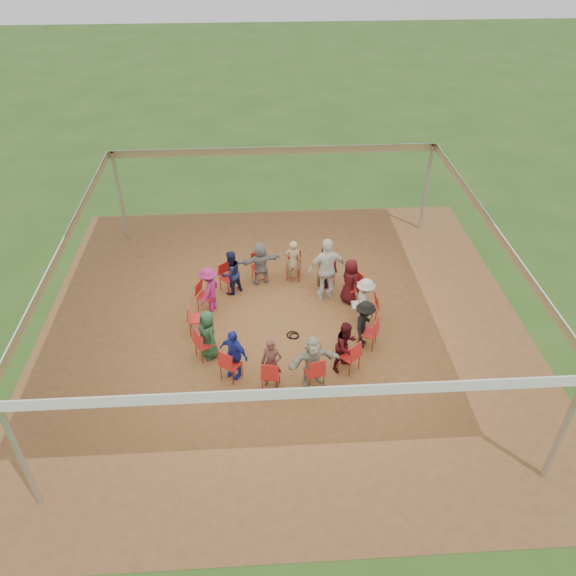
{
  "coord_description": "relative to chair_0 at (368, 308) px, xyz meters",
  "views": [
    {
      "loc": [
        -0.59,
        -11.61,
        9.78
      ],
      "look_at": [
        0.14,
        0.3,
        1.06
      ],
      "focal_mm": 35.0,
      "sensor_mm": 36.0,
      "label": 1
    }
  ],
  "objects": [
    {
      "name": "chair_2",
      "position": [
        -0.93,
        1.76,
        0.0
      ],
      "size": [
        0.6,
        0.6,
        0.9
      ],
      "primitive_type": null,
      "rotation": [
        0.0,
        0.0,
        2.51
      ],
      "color": "red",
      "rests_on": "ground"
    },
    {
      "name": "chair_9",
      "position": [
        -3.64,
        -1.94,
        0.0
      ],
      "size": [
        0.6,
        0.6,
        0.9
      ],
      "primitive_type": null,
      "rotation": [
        0.0,
        0.0,
        -0.63
      ],
      "color": "red",
      "rests_on": "ground"
    },
    {
      "name": "person_seated_4",
      "position": [
        -2.86,
        2.0,
        0.24
      ],
      "size": [
        1.35,
        0.79,
        1.37
      ],
      "primitive_type": "imported",
      "rotation": [
        0.0,
        0.0,
        -2.88
      ],
      "color": "gray",
      "rests_on": "ground"
    },
    {
      "name": "chair_0",
      "position": [
        0.0,
        0.0,
        0.0
      ],
      "size": [
        0.46,
        0.44,
        0.9
      ],
      "primitive_type": null,
      "rotation": [
        0.0,
        0.0,
        1.61
      ],
      "color": "red",
      "rests_on": "ground"
    },
    {
      "name": "person_seated_1",
      "position": [
        -0.37,
        0.93,
        0.24
      ],
      "size": [
        0.65,
        0.77,
        1.37
      ],
      "primitive_type": "imported",
      "rotation": [
        0.0,
        0.0,
        2.06
      ],
      "color": "#390A0F",
      "rests_on": "ground"
    },
    {
      "name": "chair_10",
      "position": [
        -2.71,
        -2.34,
        0.0
      ],
      "size": [
        0.49,
        0.51,
        0.9
      ],
      "primitive_type": null,
      "rotation": [
        0.0,
        0.0,
        -0.18
      ],
      "color": "red",
      "rests_on": "ground"
    },
    {
      "name": "laptop",
      "position": [
        -0.28,
        -0.01,
        0.2
      ],
      "size": [
        0.29,
        0.36,
        0.24
      ],
      "rotation": [
        0.0,
        0.0,
        1.61
      ],
      "color": "#B7B7BC",
      "rests_on": "ground"
    },
    {
      "name": "person_seated_2",
      "position": [
        -1.0,
        1.66,
        0.24
      ],
      "size": [
        0.89,
        0.81,
        1.37
      ],
      "primitive_type": "imported",
      "rotation": [
        0.0,
        0.0,
        2.51
      ],
      "color": "black",
      "rests_on": "ground"
    },
    {
      "name": "chair_6",
      "position": [
        -4.39,
        0.82,
        0.0
      ],
      "size": [
        0.57,
        0.56,
        0.9
      ],
      "primitive_type": null,
      "rotation": [
        0.0,
        0.0,
        -1.98
      ],
      "color": "red",
      "rests_on": "ground"
    },
    {
      "name": "person_seated_7",
      "position": [
        -4.21,
        -1.11,
        0.24
      ],
      "size": [
        0.65,
        0.77,
        1.37
      ],
      "primitive_type": "imported",
      "rotation": [
        0.0,
        0.0,
        -1.08
      ],
      "color": "#22472C",
      "rests_on": "ground"
    },
    {
      "name": "person_seated_3",
      "position": [
        -1.89,
        2.04,
        0.24
      ],
      "size": [
        0.55,
        0.41,
        1.37
      ],
      "primitive_type": "imported",
      "rotation": [
        0.0,
        0.0,
        2.96
      ],
      "color": "#978A5E",
      "rests_on": "ground"
    },
    {
      "name": "chair_1",
      "position": [
        -0.27,
        0.98,
        0.0
      ],
      "size": [
        0.59,
        0.58,
        0.9
      ],
      "primitive_type": null,
      "rotation": [
        0.0,
        0.0,
        2.06
      ],
      "color": "red",
      "rests_on": "ground"
    },
    {
      "name": "person_seated_10",
      "position": [
        -1.72,
        -2.19,
        0.24
      ],
      "size": [
        1.35,
        0.79,
        1.37
      ],
      "primitive_type": "imported",
      "rotation": [
        0.0,
        0.0,
        0.26
      ],
      "color": "#A09E8C",
      "rests_on": "ground"
    },
    {
      "name": "person_seated_8",
      "position": [
        -3.57,
        -1.84,
        0.24
      ],
      "size": [
        0.89,
        0.81,
        1.37
      ],
      "primitive_type": "imported",
      "rotation": [
        0.0,
        0.0,
        -0.63
      ],
      "color": "#202B96",
      "rests_on": "ground"
    },
    {
      "name": "dirt_patch",
      "position": [
        -2.29,
        -0.09,
        -0.44
      ],
      "size": [
        13.0,
        13.0,
        0.0
      ],
      "primitive_type": "plane",
      "color": "brown",
      "rests_on": "ground"
    },
    {
      "name": "standing_person",
      "position": [
        -1.0,
        1.15,
        0.52
      ],
      "size": [
        1.2,
        0.72,
        1.93
      ],
      "primitive_type": "imported",
      "rotation": [
        0.0,
        0.0,
        3.28
      ],
      "color": "silver",
      "rests_on": "ground"
    },
    {
      "name": "person_seated_9",
      "position": [
        -2.69,
        -2.23,
        0.24
      ],
      "size": [
        0.55,
        0.41,
        1.37
      ],
      "primitive_type": "imported",
      "rotation": [
        0.0,
        0.0,
        -0.18
      ],
      "color": "brown",
      "rests_on": "ground"
    },
    {
      "name": "person_seated_0",
      "position": [
        -0.12,
        -0.0,
        0.24
      ],
      "size": [
        0.47,
        0.9,
        1.37
      ],
      "primitive_type": "imported",
      "rotation": [
        0.0,
        0.0,
        1.61
      ],
      "color": "#A09E8C",
      "rests_on": "ground"
    },
    {
      "name": "person_seated_11",
      "position": [
        -0.87,
        -1.73,
        0.24
      ],
      "size": [
        0.76,
        0.73,
        1.37
      ],
      "primitive_type": "imported",
      "rotation": [
        0.0,
        0.0,
        0.71
      ],
      "color": "#390A0F",
      "rests_on": "ground"
    },
    {
      "name": "chair_5",
      "position": [
        -3.79,
        1.64,
        0.0
      ],
      "size": [
        0.61,
        0.61,
        0.9
      ],
      "primitive_type": null,
      "rotation": [
        0.0,
        0.0,
        -2.43
      ],
      "color": "red",
      "rests_on": "ground"
    },
    {
      "name": "chair_12",
      "position": [
        -0.79,
        -1.82,
        0.0
      ],
      "size": [
        0.61,
        0.61,
        0.9
      ],
      "primitive_type": null,
      "rotation": [
        0.0,
        0.0,
        0.71
      ],
      "color": "red",
      "rests_on": "ground"
    },
    {
      "name": "person_seated_12",
      "position": [
        -0.3,
        -0.95,
        0.24
      ],
      "size": [
        0.76,
        0.99,
        1.37
      ],
      "primitive_type": "imported",
      "rotation": [
        0.0,
        0.0,
        1.16
      ],
      "color": "black",
      "rests_on": "ground"
    },
    {
      "name": "ground",
      "position": [
        -2.29,
        -0.09,
        -0.45
      ],
      "size": [
        80.0,
        80.0,
        0.0
      ],
      "primitive_type": "plane",
      "color": "#294A17",
      "rests_on": "ground"
    },
    {
      "name": "chair_11",
      "position": [
        -1.69,
        -2.3,
        0.0
      ],
      "size": [
        0.52,
        0.53,
        0.9
      ],
      "primitive_type": null,
      "rotation": [
        0.0,
        0.0,
        0.26
      ],
      "color": "red",
      "rests_on": "ground"
    },
    {
      "name": "tent",
      "position": [
        -2.29,
        -0.09,
        1.92
      ],
      "size": [
        10.33,
        10.33,
        3.0
      ],
      "color": "#B2B2B7",
      "rests_on": "ground"
    },
    {
      "name": "chair_7",
      "position": [
        -4.58,
        -0.18,
        0.0
      ],
      "size": [
        0.46,
        0.44,
        0.9
      ],
      "primitive_type": null,
      "rotation": [
        0.0,
        0.0,
        -1.53
      ],
      "color": "red",
      "rests_on": "ground"
    },
    {
      "name": "chair_13",
      "position": [
        -0.19,
        -1.0,
        0.0
      ],
      "size": [
        0.57,
        0.56,
        0.9
      ],
      "primitive_type": null,
      "rotation": [
        0.0,
        0.0,
        1.16
      ],
      "color": "red",
      "rests_on": "ground"
    },
    {
      "name": "chair_3",
      "position": [
        -1.87,
        2.16,
        0.0
      ],
      "size": [
        0.49,
        0.51,
        0.9
      ],
      "primitive_type": null,
      "rotation": [
        0.0,
        0.0,
        2.96
      ],
      "color": "red",
      "rests_on": "ground"
    },
    {
      "name": "person_seated_6",
      "position": [
        -4.28,
        0.77,
        0.24
      ],
      "size": [
        0.76,
        0.99,
        1.37
      ],
      "primitive_type": "imported",
      "rotation": [
        0.0,
        0.0,
        -1.98
      ],
      "color": "#921C61",
      "rests_on": "ground"
    },
    {
      "name": "person_seated_5",
      "position": [
        -3.71,
        1.55,
        0.24
      ],
      "size": [
        0.76,
        0.73,
        1.37
      ],
      "primitive_type": "imported",
      "rotation": [
        0.0,
        0.0,
        -2.43
      ],
      "color": "#161A3C",
      "rests_on": "ground"
    },
    {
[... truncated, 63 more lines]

